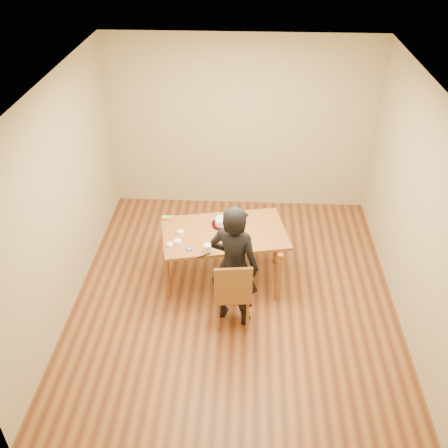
{
  "coord_description": "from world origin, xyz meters",
  "views": [
    {
      "loc": [
        0.12,
        -4.78,
        4.33
      ],
      "look_at": [
        -0.15,
        0.26,
        0.9
      ],
      "focal_mm": 40.0,
      "sensor_mm": 36.0,
      "label": 1
    }
  ],
  "objects_px": {
    "person": "(234,266)",
    "dining_table": "(224,233)",
    "dining_chair": "(234,292)",
    "cake_plate": "(223,224)",
    "cake": "(223,221)"
  },
  "relations": [
    {
      "from": "person",
      "to": "dining_table",
      "type": "bearing_deg",
      "value": -59.64
    },
    {
      "from": "dining_table",
      "to": "dining_chair",
      "type": "xyz_separation_m",
      "value": [
        0.15,
        -0.78,
        -0.28
      ]
    },
    {
      "from": "dining_table",
      "to": "person",
      "type": "distance_m",
      "value": 0.75
    },
    {
      "from": "dining_chair",
      "to": "cake_plate",
      "type": "bearing_deg",
      "value": 93.96
    },
    {
      "from": "dining_table",
      "to": "dining_chair",
      "type": "distance_m",
      "value": 0.84
    },
    {
      "from": "cake_plate",
      "to": "person",
      "type": "relative_size",
      "value": 0.19
    },
    {
      "from": "cake_plate",
      "to": "cake",
      "type": "relative_size",
      "value": 1.41
    },
    {
      "from": "cake_plate",
      "to": "dining_chair",
      "type": "bearing_deg",
      "value": -79.52
    },
    {
      "from": "dining_chair",
      "to": "cake_plate",
      "type": "height_order",
      "value": "cake_plate"
    },
    {
      "from": "dining_table",
      "to": "dining_chair",
      "type": "height_order",
      "value": "dining_table"
    },
    {
      "from": "dining_chair",
      "to": "cake",
      "type": "distance_m",
      "value": 1.0
    },
    {
      "from": "cake",
      "to": "cake_plate",
      "type": "bearing_deg",
      "value": 0.0
    },
    {
      "from": "dining_table",
      "to": "dining_chair",
      "type": "bearing_deg",
      "value": -90.53
    },
    {
      "from": "dining_table",
      "to": "dining_chair",
      "type": "relative_size",
      "value": 3.91
    },
    {
      "from": "dining_table",
      "to": "cake_plate",
      "type": "distance_m",
      "value": 0.15
    }
  ]
}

